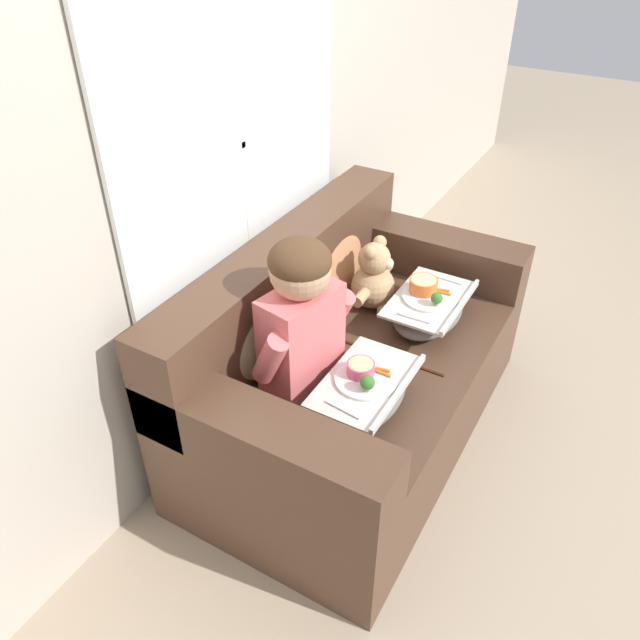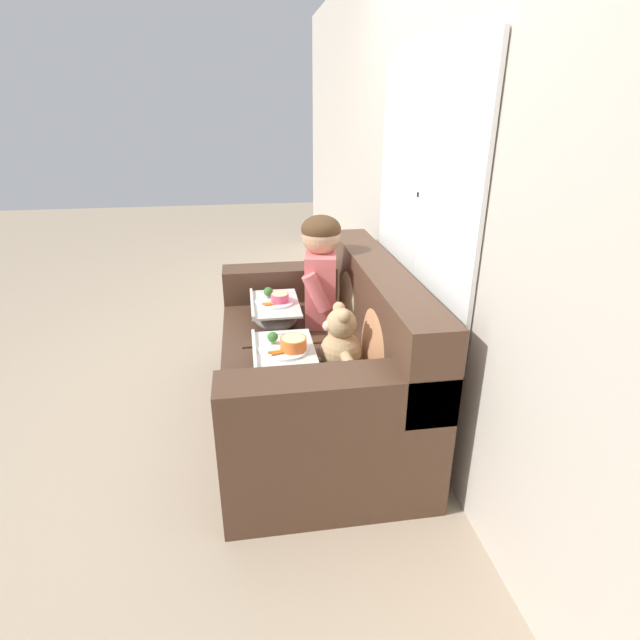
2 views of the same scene
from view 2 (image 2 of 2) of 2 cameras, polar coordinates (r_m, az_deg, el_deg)
ground_plane at (r=2.97m, az=-0.95°, el=-11.02°), size 14.00×14.00×0.00m
wall_back_with_window at (r=2.63m, az=12.30°, el=14.55°), size 8.00×0.08×2.60m
couch at (r=2.80m, az=0.18°, el=-5.18°), size 1.69×0.97×0.90m
throw_pillow_behind_child at (r=2.99m, az=3.72°, el=3.57°), size 0.40×0.19×0.42m
throw_pillow_behind_teddy at (r=2.43m, az=6.84°, el=-1.39°), size 0.42×0.20×0.44m
child_figure at (r=2.91m, az=0.09°, el=6.33°), size 0.47×0.26×0.64m
teddy_bear at (r=2.40m, az=2.30°, el=-2.73°), size 0.36×0.25×0.34m
lap_tray_child at (r=2.97m, az=-5.16°, el=0.97°), size 0.46×0.28×0.21m
lap_tray_teddy at (r=2.40m, az=-4.08°, el=-4.61°), size 0.46×0.29×0.20m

